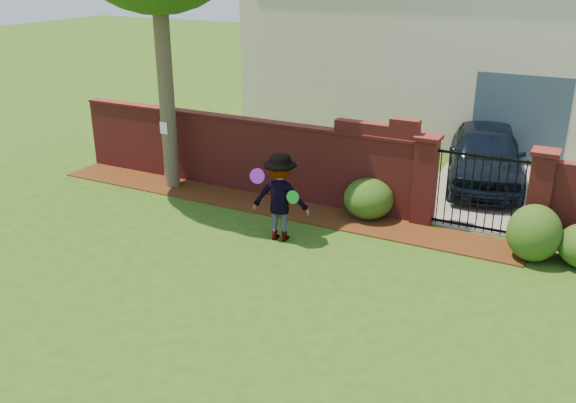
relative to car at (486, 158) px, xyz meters
The scene contains 15 objects.
ground 7.54m from the car, 114.50° to the right, with size 80.00×80.00×0.01m, color #2A4C13.
mulch_bed 5.40m from the car, 139.32° to the right, with size 11.10×1.08×0.03m, color #3B1D0A.
brick_wall 5.86m from the car, 151.08° to the right, with size 8.70×0.31×2.16m.
pillar_left 2.93m from the car, 104.14° to the right, with size 0.50×0.50×1.88m.
pillar_right 3.20m from the car, 62.28° to the right, with size 0.50×0.50×1.88m.
iron_gate 2.86m from the car, 82.21° to the right, with size 1.78×0.03×1.60m.
driveway 1.43m from the car, 71.70° to the left, with size 3.20×8.00×0.01m, color gray.
house 6.09m from the car, 112.21° to the left, with size 12.40×6.40×6.30m.
car is the anchor object (origin of this frame).
paper_notice 7.67m from the car, 151.66° to the right, with size 0.20×0.01×0.28m, color white.
shrub_left 3.60m from the car, 120.25° to the right, with size 1.06×1.06×0.87m, color #1C4514.
shrub_middle 3.93m from the car, 66.77° to the right, with size 0.97×0.97×1.06m, color #1C4514.
man 5.76m from the car, 121.06° to the right, with size 1.13×0.65×1.75m, color gray.
frisbee_purple 6.15m from the car, 123.11° to the right, with size 0.29×0.29×0.03m, color purple.
frisbee_green 5.68m from the car, 117.71° to the right, with size 0.26×0.26×0.02m, color green.
Camera 1 is at (5.37, -7.92, 5.16)m, focal length 38.65 mm.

